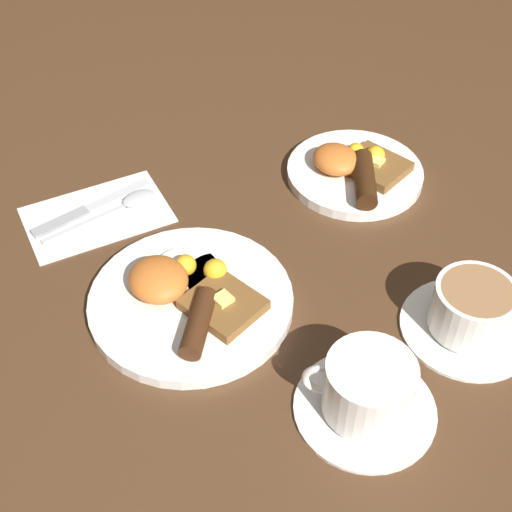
{
  "coord_description": "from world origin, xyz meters",
  "views": [
    {
      "loc": [
        0.52,
        -0.24,
        0.65
      ],
      "look_at": [
        -0.01,
        0.1,
        0.03
      ],
      "focal_mm": 50.0,
      "sensor_mm": 36.0,
      "label": 1
    }
  ],
  "objects_px": {
    "teacup_far": "(472,313)",
    "knife": "(86,210)",
    "breakfast_plate_near": "(190,297)",
    "spoon": "(128,204)",
    "breakfast_plate_far": "(356,169)",
    "teacup_near": "(367,392)"
  },
  "relations": [
    {
      "from": "teacup_near",
      "to": "spoon",
      "type": "relative_size",
      "value": 0.89
    },
    {
      "from": "knife",
      "to": "spoon",
      "type": "relative_size",
      "value": 1.05
    },
    {
      "from": "breakfast_plate_far",
      "to": "teacup_far",
      "type": "bearing_deg",
      "value": -12.89
    },
    {
      "from": "teacup_far",
      "to": "knife",
      "type": "xyz_separation_m",
      "value": [
        -0.43,
        -0.29,
        -0.02
      ]
    },
    {
      "from": "teacup_near",
      "to": "spoon",
      "type": "height_order",
      "value": "teacup_near"
    },
    {
      "from": "teacup_near",
      "to": "knife",
      "type": "distance_m",
      "value": 0.47
    },
    {
      "from": "breakfast_plate_near",
      "to": "teacup_near",
      "type": "bearing_deg",
      "value": 19.58
    },
    {
      "from": "breakfast_plate_near",
      "to": "knife",
      "type": "height_order",
      "value": "breakfast_plate_near"
    },
    {
      "from": "teacup_near",
      "to": "knife",
      "type": "bearing_deg",
      "value": -164.95
    },
    {
      "from": "breakfast_plate_far",
      "to": "spoon",
      "type": "distance_m",
      "value": 0.33
    },
    {
      "from": "breakfast_plate_far",
      "to": "teacup_near",
      "type": "relative_size",
      "value": 1.29
    },
    {
      "from": "breakfast_plate_near",
      "to": "spoon",
      "type": "bearing_deg",
      "value": 176.13
    },
    {
      "from": "teacup_far",
      "to": "knife",
      "type": "bearing_deg",
      "value": -145.87
    },
    {
      "from": "teacup_far",
      "to": "spoon",
      "type": "relative_size",
      "value": 0.91
    },
    {
      "from": "breakfast_plate_near",
      "to": "teacup_near",
      "type": "distance_m",
      "value": 0.25
    },
    {
      "from": "breakfast_plate_far",
      "to": "teacup_far",
      "type": "relative_size",
      "value": 1.27
    },
    {
      "from": "breakfast_plate_near",
      "to": "spoon",
      "type": "xyz_separation_m",
      "value": [
        -0.2,
        0.01,
        -0.01
      ]
    },
    {
      "from": "spoon",
      "to": "teacup_far",
      "type": "bearing_deg",
      "value": -63.71
    },
    {
      "from": "breakfast_plate_near",
      "to": "teacup_near",
      "type": "relative_size",
      "value": 1.62
    },
    {
      "from": "breakfast_plate_far",
      "to": "breakfast_plate_near",
      "type": "bearing_deg",
      "value": -75.07
    },
    {
      "from": "teacup_near",
      "to": "teacup_far",
      "type": "distance_m",
      "value": 0.17
    },
    {
      "from": "breakfast_plate_far",
      "to": "spoon",
      "type": "bearing_deg",
      "value": -110.87
    }
  ]
}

